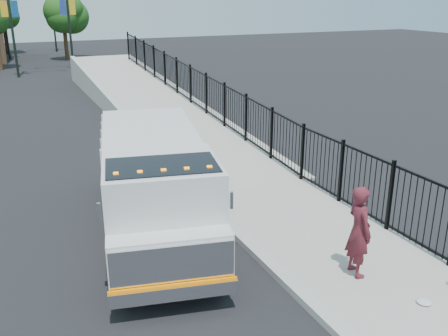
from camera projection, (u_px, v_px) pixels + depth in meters
name	position (u px, v px, depth m)	size (l,w,h in m)	color
ground	(264.00, 262.00, 11.40)	(120.00, 120.00, 0.00)	black
sidewalk	(391.00, 285.00, 10.41)	(3.55, 12.00, 0.12)	#9E998E
curb	(314.00, 306.00, 9.66)	(0.30, 12.00, 0.16)	#ADAAA3
ramp	(152.00, 111.00, 25.98)	(3.95, 24.00, 1.70)	#9E998E
iron_fence	(206.00, 107.00, 22.80)	(0.10, 28.00, 1.80)	black
truck	(155.00, 179.00, 12.31)	(3.94, 7.95, 2.61)	black
worker	(359.00, 231.00, 10.41)	(0.73, 0.48, 2.00)	#561B24
debris	(424.00, 302.00, 9.68)	(0.29, 0.29, 0.07)	silver
light_pole_0	(15.00, 15.00, 35.20)	(3.78, 0.22, 8.00)	black
light_pole_1	(64.00, 13.00, 38.50)	(3.78, 0.22, 8.00)	black
light_pole_2	(7.00, 10.00, 45.16)	(3.78, 0.22, 8.00)	black
light_pole_3	(49.00, 8.00, 51.07)	(3.78, 0.22, 8.00)	black
tree_1	(63.00, 15.00, 44.88)	(2.87, 2.87, 5.44)	#382314
tree_2	(2.00, 13.00, 49.69)	(2.79, 2.79, 5.40)	#382314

